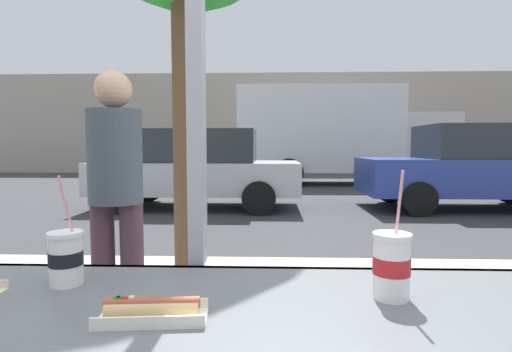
% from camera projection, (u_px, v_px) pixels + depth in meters
% --- Properties ---
extents(ground_plane, '(60.00, 60.00, 0.00)m').
position_uv_depth(ground_plane, '(260.00, 202.00, 9.28)').
color(ground_plane, '#38383A').
extents(sidewalk_strip, '(16.00, 2.80, 0.12)m').
position_uv_depth(sidewalk_strip, '(237.00, 318.00, 2.90)').
color(sidewalk_strip, '#B2ADA3').
rests_on(sidewalk_strip, ground).
extents(building_facade_far, '(28.00, 1.20, 4.68)m').
position_uv_depth(building_facade_far, '(266.00, 124.00, 19.39)').
color(building_facade_far, '#A89E8E').
rests_on(building_facade_far, ground).
extents(soda_cup_left, '(0.09, 0.09, 0.32)m').
position_uv_depth(soda_cup_left, '(392.00, 265.00, 1.00)').
color(soda_cup_left, white).
rests_on(soda_cup_left, window_counter).
extents(soda_cup_right, '(0.09, 0.09, 0.30)m').
position_uv_depth(soda_cup_right, '(66.00, 257.00, 1.10)').
color(soda_cup_right, silver).
rests_on(soda_cup_right, window_counter).
extents(hotdog_tray_far, '(0.25, 0.12, 0.05)m').
position_uv_depth(hotdog_tray_far, '(152.00, 310.00, 0.88)').
color(hotdog_tray_far, silver).
rests_on(hotdog_tray_far, window_counter).
extents(parked_car_silver, '(4.22, 1.92, 1.63)m').
position_uv_depth(parked_car_silver, '(199.00, 168.00, 8.39)').
color(parked_car_silver, '#BCBCC1').
rests_on(parked_car_silver, ground).
extents(parked_car_blue, '(4.35, 2.00, 1.72)m').
position_uv_depth(parked_car_blue, '(473.00, 167.00, 8.18)').
color(parked_car_blue, '#283D93').
rests_on(parked_car_blue, ground).
extents(box_truck, '(7.06, 2.44, 3.22)m').
position_uv_depth(box_truck, '(337.00, 133.00, 13.60)').
color(box_truck, silver).
rests_on(box_truck, ground).
extents(pedestrian, '(0.32, 0.32, 1.63)m').
position_uv_depth(pedestrian, '(116.00, 188.00, 2.42)').
color(pedestrian, '#462E39').
rests_on(pedestrian, sidewalk_strip).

